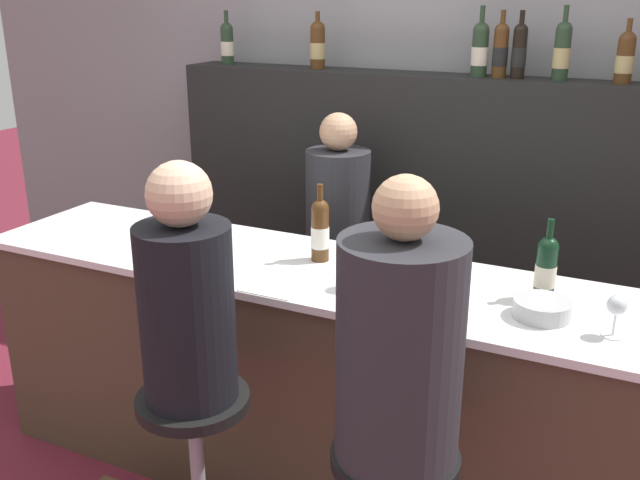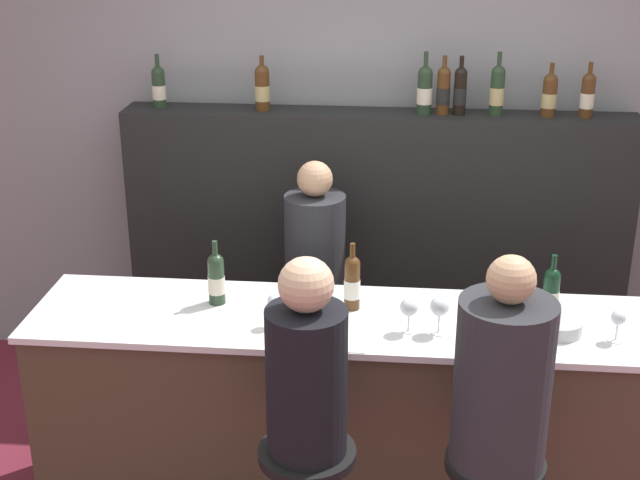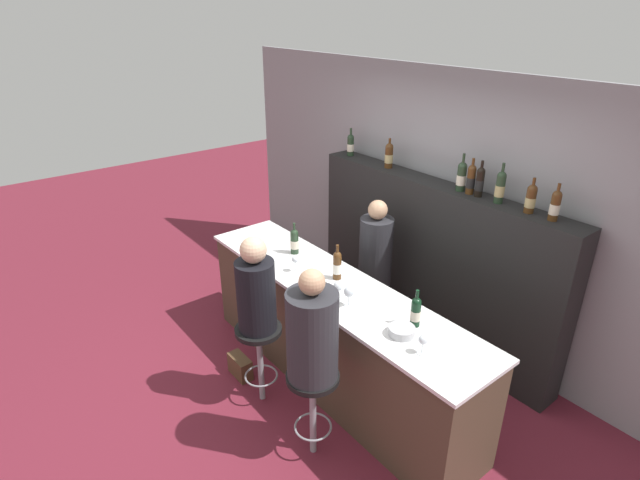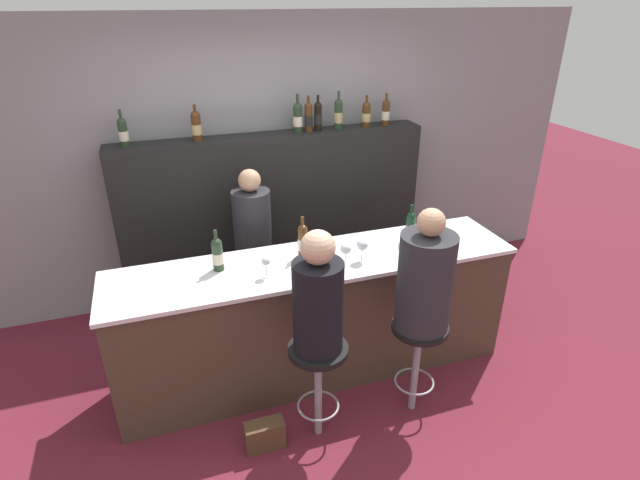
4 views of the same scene
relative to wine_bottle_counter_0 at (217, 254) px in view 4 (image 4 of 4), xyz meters
The scene contains 27 objects.
ground_plane 1.36m from the wine_bottle_counter_0, 30.28° to the right, with size 16.00×16.00×0.00m, color maroon.
wall_back 1.53m from the wine_bottle_counter_0, 63.33° to the left, with size 6.40×0.05×2.60m.
bar_counter 0.92m from the wine_bottle_counter_0, ahead, with size 2.98×0.66×0.99m.
back_bar_cabinet 1.35m from the wine_bottle_counter_0, 58.94° to the left, with size 2.79×0.28×1.61m.
wine_bottle_counter_0 is the anchor object (origin of this frame).
wine_bottle_counter_1 0.61m from the wine_bottle_counter_0, ahead, with size 0.07×0.07×0.31m.
wine_bottle_counter_2 1.48m from the wine_bottle_counter_0, ahead, with size 0.07×0.07×0.29m.
wine_bottle_backbar_0 1.39m from the wine_bottle_counter_0, 114.79° to the left, with size 0.07×0.07×0.29m.
wine_bottle_backbar_1 1.29m from the wine_bottle_counter_0, 87.50° to the left, with size 0.08×0.08×0.30m.
wine_bottle_backbar_2 1.59m from the wine_bottle_counter_0, 50.80° to the left, with size 0.08×0.08×0.33m.
wine_bottle_backbar_3 1.65m from the wine_bottle_counter_0, 47.92° to the left, with size 0.07×0.07×0.31m.
wine_bottle_backbar_4 1.70m from the wine_bottle_counter_0, 45.55° to the left, with size 0.07×0.07×0.31m.
wine_bottle_backbar_5 1.84m from the wine_bottle_counter_0, 40.96° to the left, with size 0.08×0.08×0.34m.
wine_bottle_backbar_6 2.03m from the wine_bottle_counter_0, 35.67° to the left, with size 0.08×0.08×0.28m.
wine_bottle_backbar_7 2.19m from the wine_bottle_counter_0, 32.55° to the left, with size 0.07×0.07×0.29m.
wine_glass_0 0.36m from the wine_bottle_counter_0, 34.63° to the right, with size 0.06×0.06×0.15m.
wine_glass_1 0.89m from the wine_bottle_counter_0, 13.15° to the right, with size 0.08×0.08×0.15m.
wine_glass_2 1.01m from the wine_bottle_counter_0, 11.51° to the right, with size 0.08×0.08×0.17m.
wine_glass_3 1.74m from the wine_bottle_counter_0, ahead, with size 0.07×0.07×0.14m.
metal_bowl 1.51m from the wine_bottle_counter_0, ahead, with size 0.19×0.19×0.06m.
tasting_menu 0.65m from the wine_bottle_counter_0, 24.24° to the right, with size 0.21×0.30×0.00m.
bar_stool_left 1.02m from the wine_bottle_counter_0, 55.93° to the right, with size 0.38×0.38×0.73m.
guest_seated_left 0.87m from the wine_bottle_counter_0, 55.93° to the right, with size 0.31×0.31×0.80m.
bar_stool_right 1.50m from the wine_bottle_counter_0, 30.79° to the right, with size 0.38×0.38×0.73m.
guest_seated_right 1.40m from the wine_bottle_counter_0, 30.79° to the right, with size 0.36×0.36×0.84m.
bartender 0.89m from the wine_bottle_counter_0, 60.96° to the left, with size 0.32×0.32×1.46m.
handbag 1.24m from the wine_bottle_counter_0, 80.96° to the right, with size 0.26×0.12×0.20m.
Camera 4 is at (-0.99, -2.69, 2.70)m, focal length 28.00 mm.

